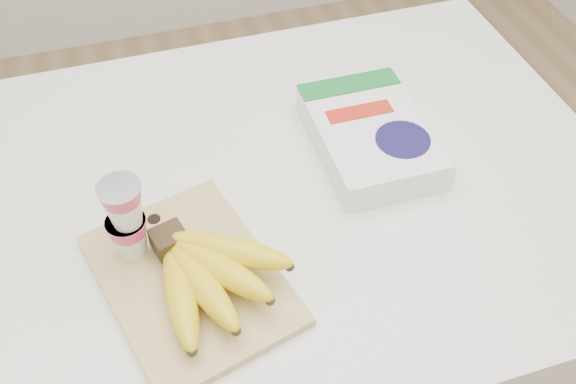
# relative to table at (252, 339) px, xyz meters

# --- Properties ---
(table) EXTENTS (1.28, 0.85, 0.96)m
(table) POSITION_rel_table_xyz_m (0.00, 0.00, 0.00)
(table) COLOR white
(table) RESTS_ON ground
(cutting_board) EXTENTS (0.30, 0.36, 0.02)m
(cutting_board) POSITION_rel_table_xyz_m (-0.11, -0.15, 0.49)
(cutting_board) COLOR #E3C17D
(cutting_board) RESTS_ON table
(bananas) EXTENTS (0.20, 0.22, 0.07)m
(bananas) POSITION_rel_table_xyz_m (-0.09, -0.18, 0.52)
(bananas) COLOR #382816
(bananas) RESTS_ON cutting_board
(yogurt_stack) EXTENTS (0.06, 0.06, 0.14)m
(yogurt_stack) POSITION_rel_table_xyz_m (-0.18, -0.09, 0.57)
(yogurt_stack) COLOR white
(yogurt_stack) RESTS_ON cutting_board
(cereal_box) EXTENTS (0.18, 0.27, 0.06)m
(cereal_box) POSITION_rel_table_xyz_m (0.24, 0.03, 0.51)
(cereal_box) COLOR white
(cereal_box) RESTS_ON table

